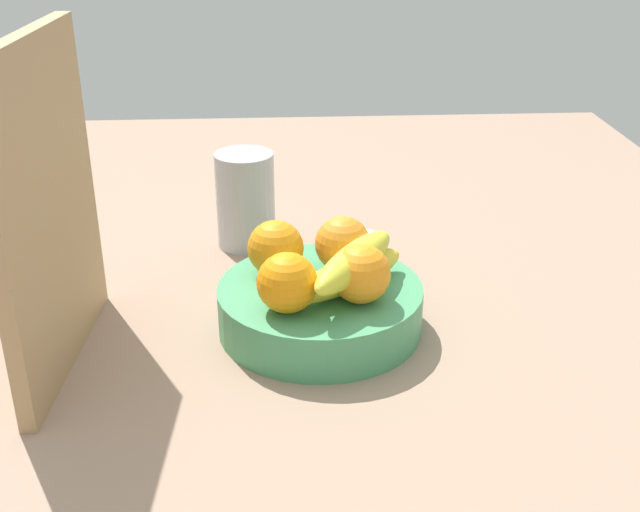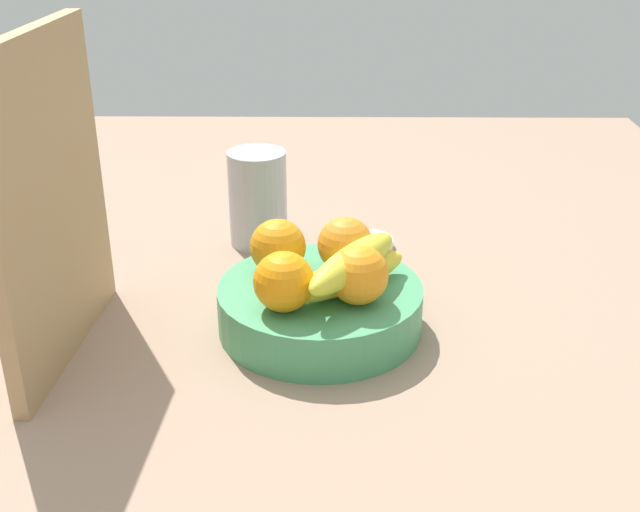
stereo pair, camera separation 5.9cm
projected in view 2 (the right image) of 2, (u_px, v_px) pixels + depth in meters
The scene contains 10 objects.
ground_plane at pixel (307, 323), 101.65cm from camera, with size 180.00×140.00×3.00cm, color #9B7D68.
fruit_bowl at pixel (320, 307), 96.39cm from camera, with size 24.37×24.37×5.62cm, color #469964.
orange_front_left at pixel (278, 246), 97.43cm from camera, with size 6.82×6.82×6.82cm, color orange.
orange_front_right at pixel (284, 282), 88.88cm from camera, with size 6.82×6.82×6.82cm, color orange.
orange_center at pixel (358, 275), 90.35cm from camera, with size 6.82×6.82×6.82cm, color orange.
orange_back_left at pixel (345, 245), 97.78cm from camera, with size 6.82×6.82×6.82cm, color orange.
banana_bunch at pixel (350, 269), 92.39cm from camera, with size 16.45×15.67×6.20cm.
cutting_board at pixel (49, 203), 85.84cm from camera, with size 28.00×1.80×36.00cm, color tan.
thermos_tumbler at pixel (258, 198), 117.35cm from camera, with size 8.50×8.50×14.02cm, color #AEAEB5.
jar_lid at pixel (369, 243), 118.35cm from camera, with size 7.06×7.06×1.37cm, color white.
Camera 2 is at (-88.22, -2.55, 49.65)cm, focal length 45.32 mm.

